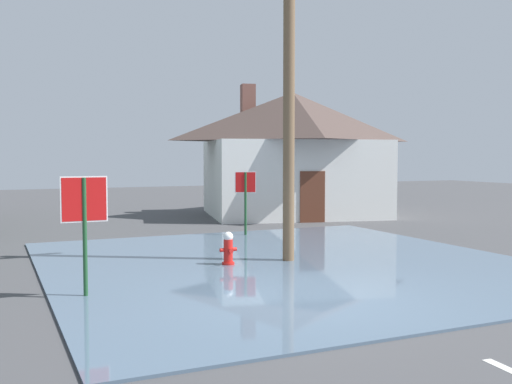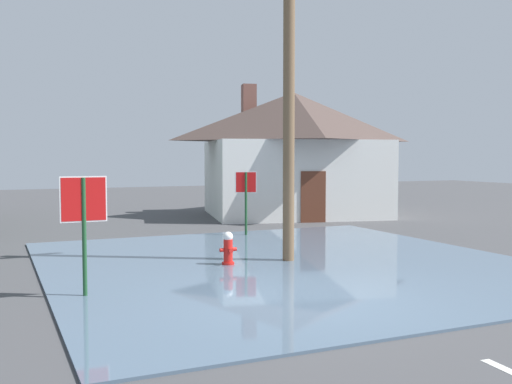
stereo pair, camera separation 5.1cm
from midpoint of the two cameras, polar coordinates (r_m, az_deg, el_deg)
name	(u,v)px [view 1 (the left image)]	position (r m, az deg, el deg)	size (l,w,h in m)	color
ground_plane	(312,303)	(10.83, 5.31, -10.62)	(80.00, 80.00, 0.10)	#424244
flood_puddle	(288,263)	(14.28, 2.97, -6.86)	(11.13, 11.68, 0.05)	#4C6075
lane_stop_bar	(347,327)	(9.24, 8.57, -12.78)	(4.30, 0.30, 0.01)	silver
stop_sign_near	(84,211)	(11.12, -16.33, -1.78)	(0.83, 0.08, 2.22)	#1E4C28
fire_hydrant	(228,249)	(13.94, -2.79, -5.54)	(0.41, 0.35, 0.82)	red
utility_pole	(289,94)	(14.40, 3.09, 9.37)	(1.60, 0.28, 7.78)	brown
stop_sign_far	(245,191)	(19.02, -1.10, 0.14)	(0.64, 0.26, 2.09)	#1E4C28
house	(292,152)	(25.89, 3.47, 3.90)	(8.88, 7.87, 5.77)	silver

